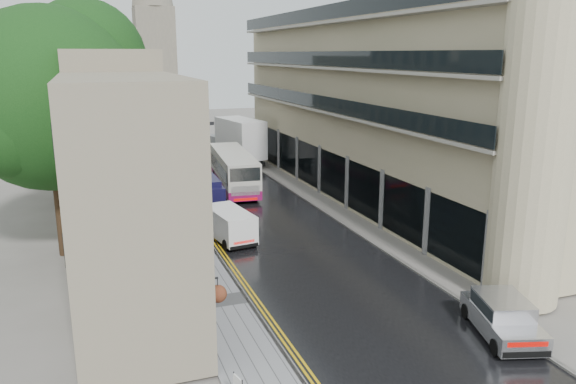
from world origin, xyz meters
TOP-DOWN VIEW (x-y plane):
  - road at (0.00, 27.50)m, footprint 9.00×85.00m
  - left_sidewalk at (-5.85, 27.50)m, footprint 2.70×85.00m
  - right_sidewalk at (5.40, 27.50)m, footprint 1.80×85.00m
  - old_shop_row at (-9.45, 30.00)m, footprint 4.50×56.00m
  - modern_block at (10.30, 26.00)m, footprint 8.00×40.00m
  - tree_near at (-12.50, 20.00)m, footprint 10.56×10.56m
  - tree_far at (-12.20, 33.00)m, footprint 9.24×9.24m
  - cream_bus at (-1.09, 29.20)m, footprint 3.52×11.26m
  - white_lorry at (2.40, 39.79)m, footprint 4.22×9.24m
  - silver_hatchback at (2.86, 3.02)m, footprint 3.05×4.67m
  - white_van at (-3.86, 17.59)m, footprint 2.42×4.50m
  - navy_van at (-4.30, 24.41)m, footprint 2.14×5.12m
  - pedestrian at (-5.95, 21.07)m, footprint 0.77×0.59m
  - lamp_post_near at (-5.44, 16.15)m, footprint 0.84×0.23m
  - lamp_post_far at (-5.01, 33.60)m, footprint 0.98×0.38m

SIDE VIEW (x-z plane):
  - road at x=0.00m, z-range 0.00..0.02m
  - left_sidewalk at x=-5.85m, z-range 0.00..0.12m
  - right_sidewalk at x=5.40m, z-range 0.00..0.12m
  - silver_hatchback at x=2.86m, z-range 0.02..1.64m
  - white_van at x=-3.86m, z-range 0.02..1.96m
  - pedestrian at x=-5.95m, z-range 0.12..2.02m
  - navy_van at x=-4.30m, z-range 0.02..2.61m
  - cream_bus at x=-1.09m, z-range 0.02..3.04m
  - white_lorry at x=2.40m, z-range 0.02..4.70m
  - lamp_post_near at x=-5.44m, z-range 0.12..7.51m
  - lamp_post_far at x=-5.01m, z-range 0.12..8.60m
  - old_shop_row at x=-9.45m, z-range 0.00..12.00m
  - tree_far at x=-12.20m, z-range 0.00..12.46m
  - tree_near at x=-12.50m, z-range 0.00..13.89m
  - modern_block at x=10.30m, z-range 0.00..14.00m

